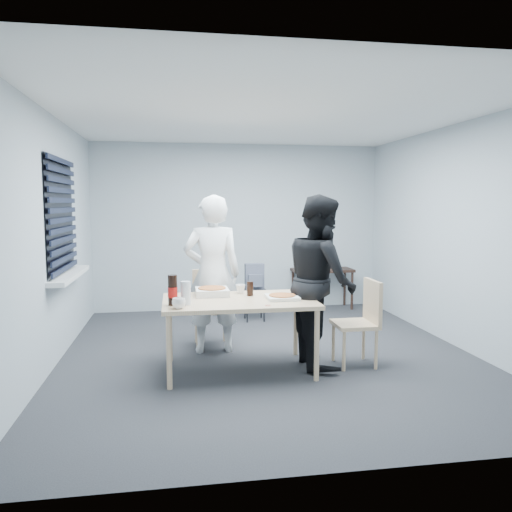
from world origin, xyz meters
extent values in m
plane|color=#28282D|center=(0.00, 0.00, 0.00)|extent=(5.00, 5.00, 0.00)
plane|color=white|center=(0.00, 0.00, 2.60)|extent=(5.00, 5.00, 0.00)
plane|color=#A7B1B9|center=(0.00, 2.50, 1.30)|extent=(4.50, 0.00, 4.50)
plane|color=#A7B1B9|center=(0.00, -2.50, 1.30)|extent=(4.50, 0.00, 4.50)
plane|color=#A7B1B9|center=(-2.25, 0.00, 1.30)|extent=(0.00, 5.00, 5.00)
plane|color=#A7B1B9|center=(2.25, 0.00, 1.30)|extent=(0.00, 5.00, 5.00)
plane|color=black|center=(-2.23, 0.40, 1.55)|extent=(0.00, 1.30, 1.30)
cube|color=black|center=(-2.21, 0.40, 1.55)|extent=(0.04, 1.30, 1.25)
cube|color=silver|center=(-2.16, 0.40, 0.89)|extent=(0.18, 1.42, 0.05)
cube|color=beige|center=(-0.39, -0.48, 0.71)|extent=(1.49, 0.95, 0.04)
cylinder|color=beige|center=(-1.07, -0.90, 0.34)|extent=(0.05, 0.05, 0.69)
cylinder|color=beige|center=(-1.07, -0.07, 0.34)|extent=(0.05, 0.05, 0.69)
cylinder|color=beige|center=(0.30, -0.90, 0.34)|extent=(0.05, 0.05, 0.69)
cylinder|color=beige|center=(0.30, -0.07, 0.34)|extent=(0.05, 0.05, 0.69)
cube|color=beige|center=(-0.60, 0.44, 0.43)|extent=(0.42, 0.42, 0.04)
cube|color=beige|center=(-0.60, 0.63, 0.67)|extent=(0.42, 0.04, 0.44)
cylinder|color=beige|center=(-0.77, 0.27, 0.21)|extent=(0.03, 0.03, 0.41)
cylinder|color=beige|center=(-0.77, 0.61, 0.21)|extent=(0.03, 0.03, 0.41)
cylinder|color=beige|center=(-0.43, 0.27, 0.21)|extent=(0.03, 0.03, 0.41)
cylinder|color=beige|center=(-0.43, 0.61, 0.21)|extent=(0.03, 0.03, 0.41)
cube|color=beige|center=(0.82, -0.51, 0.43)|extent=(0.42, 0.42, 0.04)
cube|color=beige|center=(1.01, -0.51, 0.67)|extent=(0.04, 0.42, 0.44)
cylinder|color=beige|center=(0.65, -0.68, 0.21)|extent=(0.03, 0.03, 0.41)
cylinder|color=beige|center=(0.65, -0.34, 0.21)|extent=(0.03, 0.03, 0.41)
cylinder|color=beige|center=(0.99, -0.68, 0.21)|extent=(0.03, 0.03, 0.41)
cylinder|color=beige|center=(0.99, -0.34, 0.21)|extent=(0.03, 0.03, 0.41)
imported|color=white|center=(-0.59, 0.22, 0.89)|extent=(0.65, 0.42, 1.77)
imported|color=black|center=(0.48, -0.41, 0.89)|extent=(0.47, 0.86, 1.77)
cube|color=black|center=(1.31, 2.28, 0.62)|extent=(0.96, 0.43, 0.04)
cylinder|color=black|center=(0.88, 2.11, 0.30)|extent=(0.04, 0.04, 0.60)
cylinder|color=black|center=(0.88, 2.45, 0.30)|extent=(0.04, 0.04, 0.60)
cylinder|color=black|center=(1.75, 2.11, 0.30)|extent=(0.04, 0.04, 0.60)
cylinder|color=black|center=(1.75, 2.45, 0.30)|extent=(0.04, 0.04, 0.60)
cube|color=black|center=(0.11, 1.64, 0.43)|extent=(0.32, 0.32, 0.04)
cylinder|color=black|center=(-0.01, 1.52, 0.21)|extent=(0.04, 0.04, 0.41)
cylinder|color=black|center=(-0.01, 1.76, 0.21)|extent=(0.04, 0.04, 0.41)
cylinder|color=black|center=(0.23, 1.52, 0.21)|extent=(0.04, 0.04, 0.41)
cylinder|color=black|center=(0.23, 1.76, 0.21)|extent=(0.04, 0.04, 0.41)
cube|color=#565D65|center=(0.11, 1.64, 0.64)|extent=(0.27, 0.14, 0.37)
cube|color=#565D65|center=(0.11, 1.54, 0.59)|extent=(0.20, 0.05, 0.18)
cube|color=white|center=(-0.63, -0.23, 0.75)|extent=(0.34, 0.34, 0.04)
cube|color=white|center=(-0.63, -0.23, 0.78)|extent=(0.34, 0.34, 0.04)
cylinder|color=#CC7F38|center=(-0.63, -0.23, 0.80)|extent=(0.28, 0.28, 0.01)
cube|color=white|center=(0.04, -0.54, 0.74)|extent=(0.31, 0.31, 0.03)
cylinder|color=#CC7F38|center=(0.04, -0.54, 0.77)|extent=(0.26, 0.26, 0.01)
imported|color=white|center=(-0.98, -0.84, 0.78)|extent=(0.17, 0.17, 0.10)
imported|color=white|center=(-0.33, -0.15, 0.77)|extent=(0.10, 0.10, 0.09)
cylinder|color=black|center=(-0.25, -0.32, 0.80)|extent=(0.08, 0.08, 0.15)
cylinder|color=black|center=(-1.03, -0.68, 0.87)|extent=(0.09, 0.09, 0.29)
cylinder|color=red|center=(-1.03, -0.68, 0.85)|extent=(0.09, 0.09, 0.10)
cylinder|color=silver|center=(-0.91, -0.67, 0.84)|extent=(0.11, 0.11, 0.22)
torus|color=red|center=(-0.16, -0.84, 0.73)|extent=(0.06, 0.06, 0.00)
cube|color=white|center=(1.16, 2.29, 0.64)|extent=(0.29, 0.36, 0.01)
cube|color=black|center=(1.53, 2.29, 0.67)|extent=(0.13, 0.10, 0.05)
camera|label=1|loc=(-1.01, -5.33, 1.67)|focal=35.00mm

